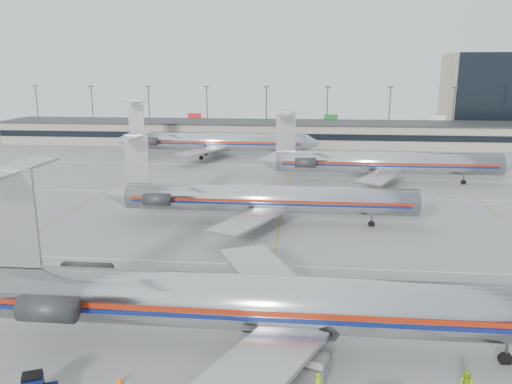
# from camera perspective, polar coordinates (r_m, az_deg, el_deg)

# --- Properties ---
(ground) EXTENTS (260.00, 260.00, 0.00)m
(ground) POSITION_cam_1_polar(r_m,az_deg,el_deg) (42.72, 0.83, -13.39)
(ground) COLOR gray
(ground) RESTS_ON ground
(apron_markings) EXTENTS (160.00, 0.15, 0.02)m
(apron_markings) POSITION_cam_1_polar(r_m,az_deg,el_deg) (51.80, 1.82, -8.38)
(apron_markings) COLOR silver
(apron_markings) RESTS_ON ground
(terminal) EXTENTS (162.00, 17.00, 6.25)m
(terminal) POSITION_cam_1_polar(r_m,az_deg,el_deg) (136.92, 4.48, 6.72)
(terminal) COLOR gray
(terminal) RESTS_ON ground
(light_mast_row) EXTENTS (163.60, 0.40, 15.28)m
(light_mast_row) POSITION_cam_1_polar(r_m,az_deg,el_deg) (150.36, 4.66, 9.40)
(light_mast_row) COLOR #38383D
(light_mast_row) RESTS_ON ground
(distant_building) EXTENTS (30.00, 20.00, 25.00)m
(distant_building) POSITION_cam_1_polar(r_m,az_deg,el_deg) (176.15, 25.75, 10.01)
(distant_building) COLOR tan
(distant_building) RESTS_ON ground
(jet_foreground) EXTENTS (49.50, 29.15, 12.96)m
(jet_foreground) POSITION_cam_1_polar(r_m,az_deg,el_deg) (35.52, 1.99, -12.51)
(jet_foreground) COLOR silver
(jet_foreground) RESTS_ON ground
(jet_second_row) EXTENTS (44.11, 25.98, 11.55)m
(jet_second_row) POSITION_cam_1_polar(r_m,az_deg,el_deg) (64.80, 0.70, -0.75)
(jet_second_row) COLOR silver
(jet_second_row) RESTS_ON ground
(jet_third_row) EXTENTS (46.30, 28.48, 12.66)m
(jet_third_row) POSITION_cam_1_polar(r_m,az_deg,el_deg) (91.71, 14.13, 3.30)
(jet_third_row) COLOR silver
(jet_third_row) RESTS_ON ground
(jet_back_row) EXTENTS (48.07, 29.57, 13.14)m
(jet_back_row) POSITION_cam_1_polar(r_m,az_deg,el_deg) (115.69, -5.01, 5.79)
(jet_back_row) COLOR silver
(jet_back_row) RESTS_ON ground
(belt_loader) EXTENTS (4.78, 2.71, 2.45)m
(belt_loader) POSITION_cam_1_polar(r_m,az_deg,el_deg) (35.93, 5.06, -17.88)
(belt_loader) COLOR gray
(belt_loader) RESTS_ON ground
(cone_left) EXTENTS (0.47, 0.47, 0.60)m
(cone_left) POSITION_cam_1_polar(r_m,az_deg,el_deg) (34.99, -15.32, -19.99)
(cone_left) COLOR #F35D08
(cone_left) RESTS_ON ground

